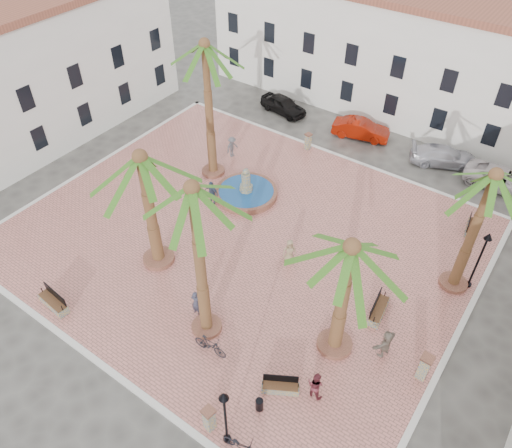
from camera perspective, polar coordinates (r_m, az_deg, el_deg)
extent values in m
plane|color=#56544F|center=(30.29, -1.54, -1.52)|extent=(120.00, 120.00, 0.00)
cube|color=tan|center=(30.23, -1.55, -1.41)|extent=(26.00, 22.00, 0.15)
cube|color=silver|center=(37.66, 8.57, 8.02)|extent=(26.30, 0.30, 0.16)
cube|color=silver|center=(25.53, -16.98, -15.31)|extent=(26.30, 0.30, 0.16)
cube|color=silver|center=(27.11, 21.67, -12.31)|extent=(0.30, 22.30, 0.16)
cube|color=silver|center=(37.83, -17.67, 6.52)|extent=(0.30, 22.30, 0.16)
cube|color=white|center=(42.97, 15.30, 18.24)|extent=(30.00, 7.00, 9.00)
cube|color=black|center=(46.93, -2.50, 18.55)|extent=(1.00, 0.12, 1.60)
cube|color=black|center=(44.92, 1.49, 17.46)|extent=(1.00, 0.12, 1.60)
cube|color=black|center=(43.14, 5.78, 16.18)|extent=(1.00, 0.12, 1.60)
cube|color=black|center=(41.62, 10.34, 14.71)|extent=(1.00, 0.12, 1.60)
cube|color=black|center=(40.40, 15.15, 13.04)|extent=(1.00, 0.12, 1.60)
cube|color=black|center=(39.50, 20.14, 11.19)|extent=(1.00, 0.12, 1.60)
cube|color=black|center=(38.93, 25.25, 9.18)|extent=(1.00, 0.12, 1.60)
cube|color=black|center=(45.82, -2.62, 21.99)|extent=(1.00, 0.12, 1.60)
cube|color=black|center=(43.76, 1.56, 21.04)|extent=(1.00, 0.12, 1.60)
cube|color=black|center=(41.93, 6.07, 19.87)|extent=(1.00, 0.12, 1.60)
cube|color=black|center=(40.37, 10.88, 18.48)|extent=(1.00, 0.12, 1.60)
cube|color=black|center=(39.11, 15.95, 16.87)|extent=(1.00, 0.12, 1.60)
cube|color=black|center=(38.17, 21.21, 15.02)|extent=(1.00, 0.12, 1.60)
cube|color=black|center=(37.59, 26.59, 12.97)|extent=(1.00, 0.12, 1.60)
cube|color=white|center=(40.14, -24.81, 14.56)|extent=(6.00, 24.00, 9.50)
cube|color=#954E39|center=(38.41, -27.05, 21.07)|extent=(6.40, 24.40, 0.50)
cube|color=black|center=(38.08, -23.55, 8.99)|extent=(0.12, 1.00, 1.60)
cube|color=black|center=(39.87, -19.01, 11.77)|extent=(0.12, 1.00, 1.60)
cube|color=black|center=(41.96, -14.81, 14.23)|extent=(0.12, 1.00, 1.60)
cube|color=black|center=(44.32, -10.95, 16.38)|extent=(0.12, 1.00, 1.60)
cube|color=black|center=(36.71, -24.84, 12.88)|extent=(0.12, 1.00, 1.60)
cube|color=black|center=(38.56, -20.02, 15.59)|extent=(0.12, 1.00, 1.60)
cube|color=black|center=(40.72, -15.57, 17.95)|extent=(0.12, 1.00, 1.60)
cube|color=black|center=(43.14, -11.49, 19.96)|extent=(0.12, 1.00, 1.60)
cylinder|color=#905541|center=(33.00, -1.13, 3.58)|extent=(4.13, 4.13, 0.39)
cylinder|color=#194C8C|center=(32.89, -1.13, 3.82)|extent=(3.63, 3.63, 0.06)
cylinder|color=gray|center=(32.88, -1.13, 3.85)|extent=(0.88, 0.88, 0.79)
cylinder|color=gray|center=(32.40, -1.15, 4.94)|extent=(0.59, 0.59, 1.18)
sphere|color=gray|center=(31.96, -1.17, 6.00)|extent=(0.43, 0.43, 0.43)
cylinder|color=#905541|center=(35.21, -4.90, 6.07)|extent=(1.59, 1.59, 0.24)
cylinder|color=brown|center=(32.75, -5.37, 12.58)|extent=(0.52, 0.52, 8.93)
sphere|color=brown|center=(30.81, -5.92, 19.83)|extent=(0.70, 0.70, 0.70)
cylinder|color=#905541|center=(29.16, -11.04, -3.85)|extent=(1.79, 1.79, 0.27)
cylinder|color=brown|center=(26.77, -12.02, 1.47)|extent=(0.58, 0.58, 6.85)
sphere|color=brown|center=(24.73, -13.14, 7.51)|extent=(0.78, 0.78, 0.78)
cylinder|color=#905541|center=(25.68, -5.64, -11.57)|extent=(1.53, 1.53, 0.23)
cylinder|color=brown|center=(22.26, -6.40, -4.72)|extent=(0.50, 0.50, 8.70)
sphere|color=brown|center=(19.35, -7.37, 4.15)|extent=(0.67, 0.67, 0.67)
cylinder|color=#905541|center=(25.24, 8.95, -13.38)|extent=(1.73, 1.73, 0.26)
cylinder|color=brown|center=(22.56, 9.86, -8.46)|extent=(0.56, 0.56, 6.52)
sphere|color=brown|center=(20.19, 10.92, -2.55)|extent=(0.76, 0.76, 0.76)
cylinder|color=#905541|center=(29.43, 21.59, -6.24)|extent=(1.52, 1.52, 0.23)
cylinder|color=brown|center=(26.97, 23.53, -0.95)|extent=(0.49, 0.49, 7.18)
sphere|color=brown|center=(24.89, 25.75, 5.12)|extent=(0.66, 0.66, 0.66)
cube|color=gray|center=(28.36, -22.11, -8.42)|extent=(2.00, 0.77, 0.44)
cube|color=#56351E|center=(28.18, -22.24, -8.09)|extent=(1.89, 0.70, 0.07)
cube|color=black|center=(28.02, -21.99, -7.44)|extent=(1.85, 0.21, 0.54)
cylinder|color=black|center=(28.71, -23.28, -6.94)|extent=(0.05, 0.05, 0.33)
cylinder|color=black|center=(27.48, -21.29, -8.94)|extent=(0.05, 0.05, 0.33)
cube|color=gray|center=(23.65, 2.79, -18.22)|extent=(1.72, 1.30, 0.38)
cube|color=#56351E|center=(23.46, 2.81, -17.96)|extent=(1.61, 1.21, 0.06)
cube|color=black|center=(23.35, 2.86, -17.21)|extent=(1.40, 0.84, 0.47)
cylinder|color=black|center=(23.38, 0.77, -17.69)|extent=(0.05, 0.05, 0.28)
cylinder|color=black|center=(23.38, 4.87, -17.93)|extent=(0.05, 0.05, 0.28)
cube|color=gray|center=(26.76, 13.82, -9.65)|extent=(0.85, 2.02, 0.44)
cube|color=#56351E|center=(26.57, 13.90, -9.31)|extent=(0.78, 1.90, 0.07)
cube|color=black|center=(26.37, 13.51, -8.74)|extent=(0.30, 1.84, 0.54)
cylinder|color=black|center=(25.89, 13.34, -10.58)|extent=(0.05, 0.05, 0.33)
cylinder|color=black|center=(27.08, 14.53, -7.76)|extent=(0.05, 0.05, 0.33)
cube|color=gray|center=(33.09, 23.31, -0.43)|extent=(0.76, 1.70, 0.36)
cube|color=#56351E|center=(32.96, 23.41, -0.16)|extent=(0.70, 1.60, 0.05)
cube|color=black|center=(32.80, 23.19, 0.26)|extent=(0.29, 1.54, 0.46)
cylinder|color=black|center=(32.28, 23.27, -0.84)|extent=(0.05, 0.05, 0.27)
cylinder|color=black|center=(33.50, 23.65, 0.78)|extent=(0.05, 0.05, 0.27)
cylinder|color=black|center=(22.73, -3.31, -23.29)|extent=(0.34, 0.34, 0.15)
cylinder|color=black|center=(21.20, -3.50, -21.38)|extent=(0.11, 0.11, 3.35)
cone|color=black|center=(19.60, -3.73, -18.99)|extent=(0.41, 0.41, 0.37)
sphere|color=beige|center=(19.72, -3.71, -19.19)|extent=(0.22, 0.22, 0.22)
cylinder|color=black|center=(29.71, 23.08, -6.36)|extent=(0.35, 0.35, 0.15)
cylinder|color=black|center=(28.52, 24.00, -4.01)|extent=(0.12, 0.12, 3.46)
cone|color=black|center=(27.32, 25.07, -1.26)|extent=(0.42, 0.42, 0.38)
sphere|color=beige|center=(27.41, 24.99, -1.48)|extent=(0.23, 0.23, 0.23)
cube|color=gray|center=(22.48, -5.36, -21.38)|extent=(0.47, 0.47, 1.32)
cube|color=#905541|center=(21.85, -5.49, -20.54)|extent=(0.58, 0.58, 0.10)
cube|color=gray|center=(37.49, 5.95, 9.32)|extent=(0.44, 0.44, 1.18)
cube|color=#905541|center=(37.15, 6.02, 10.14)|extent=(0.54, 0.54, 0.09)
cube|color=gray|center=(24.74, 18.64, -15.31)|extent=(0.45, 0.45, 1.43)
cube|color=#905541|center=(24.12, 19.05, -14.31)|extent=(0.56, 0.56, 0.11)
cylinder|color=black|center=(23.07, 0.39, -19.94)|extent=(0.35, 0.35, 0.68)
imported|color=#34374A|center=(25.79, -6.86, -8.92)|extent=(0.61, 0.43, 1.60)
imported|color=black|center=(22.21, -1.75, -23.91)|extent=(1.69, 0.82, 0.85)
imported|color=maroon|center=(23.16, 6.81, -17.78)|extent=(0.78, 0.61, 1.58)
imported|color=black|center=(24.49, -5.27, -13.65)|extent=(1.84, 0.65, 1.08)
imported|color=#99825F|center=(28.14, 3.84, -3.13)|extent=(0.91, 0.91, 1.60)
imported|color=#35445E|center=(32.04, -5.11, 3.58)|extent=(1.04, 0.47, 1.74)
imported|color=#54545A|center=(36.43, -2.74, 8.81)|extent=(0.70, 1.08, 1.57)
imported|color=gray|center=(24.89, 14.62, -13.08)|extent=(0.91, 1.59, 1.63)
imported|color=black|center=(42.25, 3.14, 13.46)|extent=(4.31, 2.26, 1.40)
imported|color=#8D1404|center=(39.69, 11.91, 10.57)|extent=(4.57, 2.55, 1.43)
imported|color=silver|center=(38.30, 20.69, 7.29)|extent=(5.02, 3.66, 1.35)
imported|color=silver|center=(37.49, 26.31, 4.63)|extent=(4.92, 2.28, 1.37)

